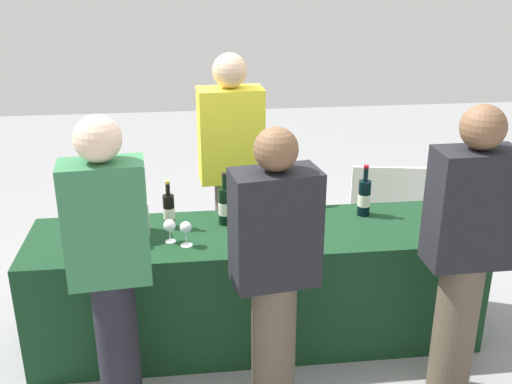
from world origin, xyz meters
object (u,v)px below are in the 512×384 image
Objects in this scene: wine_glass_0 at (95,230)px; server_pouring at (231,169)px; guest_1 at (274,270)px; guest_0 at (110,265)px; wine_bottle_1 at (169,211)px; menu_board at (388,209)px; wine_bottle_3 at (364,197)px; wine_glass_1 at (133,231)px; ice_bucket at (129,220)px; wine_bottle_2 at (225,206)px; wine_bottle_0 at (101,212)px; wine_glass_2 at (170,226)px; wine_glass_3 at (186,229)px; guest_2 at (466,250)px.

wine_glass_0 is 0.08× the size of server_pouring.
guest_0 is at bearing 167.06° from guest_1.
menu_board is at bearing 29.14° from wine_bottle_1.
wine_glass_1 is at bearing -168.61° from wine_bottle_3.
guest_1 is (0.93, -0.58, 0.00)m from wine_glass_0.
guest_1 is (0.75, -0.69, -0.00)m from ice_bucket.
ice_bucket is at bearing -175.07° from wine_bottle_3.
wine_bottle_2 is 1.00× the size of wine_bottle_3.
wine_bottle_1 is at bearing 19.13° from ice_bucket.
wine_glass_2 is (0.41, -0.21, -0.02)m from wine_bottle_0.
menu_board is (1.29, 0.43, -0.55)m from server_pouring.
ice_bucket reaches higher than wine_glass_3.
wine_bottle_3 is 0.19× the size of server_pouring.
guest_0 is at bearing -129.75° from wine_bottle_2.
wine_glass_2 is at bearing 56.46° from server_pouring.
wine_glass_2 is at bearing -168.44° from wine_bottle_3.
wine_bottle_2 is 0.81m from guest_1.
wine_bottle_3 reaches higher than wine_glass_0.
wine_bottle_3 is at bearing 41.24° from guest_1.
guest_0 reaches higher than ice_bucket.
guest_1 is (0.52, -0.57, -0.00)m from wine_glass_2.
server_pouring reaches higher than wine_bottle_3.
wine_glass_1 and wine_glass_2 have the same top height.
menu_board is (2.11, 0.95, -0.49)m from wine_bottle_0.
wine_bottle_2 is 0.39m from wine_glass_2.
server_pouring is (0.61, 0.76, 0.08)m from wine_glass_1.
wine_glass_2 is 0.77m from guest_1.
server_pouring reaches higher than wine_glass_1.
wine_glass_0 is 0.18× the size of menu_board.
wine_glass_0 is 0.42m from wine_glass_2.
wine_bottle_2 is at bearing 15.59° from wine_glass_0.
wine_glass_1 is at bearing -78.62° from ice_bucket.
wine_glass_1 is 0.94× the size of wine_glass_3.
wine_glass_1 is 0.08× the size of guest_2.
menu_board is at bearing 34.14° from wine_glass_2.
guest_1 is at bearing -40.10° from wine_bottle_0.
wine_glass_0 is 0.08× the size of guest_0.
wine_bottle_3 is 2.24× the size of wine_glass_3.
guest_1 is at bearing -47.87° from wine_glass_2.
guest_2 is at bearing -21.58° from ice_bucket.
guest_2 is at bearing -26.99° from wine_bottle_1.
ice_bucket is (0.17, -0.08, -0.02)m from wine_bottle_0.
wine_glass_1 is 0.08× the size of server_pouring.
guest_2 is (1.50, -0.56, 0.05)m from wine_glass_2.
wine_bottle_1 is 0.18× the size of guest_2.
wine_glass_3 is 0.09× the size of guest_2.
guest_1 reaches higher than wine_bottle_0.
guest_1 reaches higher than wine_glass_1.
wine_bottle_0 is 2.05m from guest_2.
wine_glass_0 is at bearing -171.58° from wine_bottle_3.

